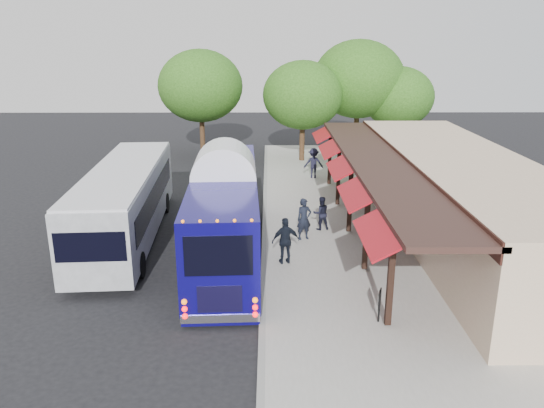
% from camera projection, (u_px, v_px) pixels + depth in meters
% --- Properties ---
extents(ground, '(90.00, 90.00, 0.00)m').
position_uv_depth(ground, '(262.00, 274.00, 19.63)').
color(ground, black).
rests_on(ground, ground).
extents(sidewalk, '(10.00, 40.00, 0.15)m').
position_uv_depth(sidewalk, '(376.00, 234.00, 23.46)').
color(sidewalk, '#9E9B93').
rests_on(sidewalk, ground).
extents(curb, '(0.20, 40.00, 0.16)m').
position_uv_depth(curb, '(264.00, 234.00, 23.43)').
color(curb, gray).
rests_on(curb, ground).
extents(station_shelter, '(8.15, 20.00, 3.60)m').
position_uv_depth(station_shelter, '(456.00, 195.00, 22.95)').
color(station_shelter, tan).
rests_on(station_shelter, ground).
extents(coach_bus, '(2.93, 11.53, 3.66)m').
position_uv_depth(coach_bus, '(225.00, 210.00, 20.66)').
color(coach_bus, '#0D075C').
rests_on(coach_bus, ground).
extents(city_bus, '(3.30, 11.88, 3.15)m').
position_uv_depth(city_bus, '(126.00, 200.00, 22.67)').
color(city_bus, gray).
rests_on(city_bus, ground).
extents(ped_a, '(0.76, 0.62, 1.79)m').
position_uv_depth(ped_a, '(304.00, 219.00, 22.42)').
color(ped_a, black).
rests_on(ped_a, sidewalk).
extents(ped_b, '(0.85, 0.72, 1.52)m').
position_uv_depth(ped_b, '(321.00, 213.00, 23.59)').
color(ped_b, black).
rests_on(ped_b, sidewalk).
extents(ped_c, '(1.13, 0.67, 1.81)m').
position_uv_depth(ped_c, '(286.00, 241.00, 19.98)').
color(ped_c, black).
rests_on(ped_c, sidewalk).
extents(ped_d, '(1.20, 0.71, 1.83)m').
position_uv_depth(ped_d, '(314.00, 163.00, 32.37)').
color(ped_d, black).
rests_on(ped_d, sidewalk).
extents(sign_board, '(0.19, 0.45, 1.03)m').
position_uv_depth(sign_board, '(380.00, 301.00, 15.85)').
color(sign_board, black).
rests_on(sign_board, sidewalk).
extents(tree_left, '(5.46, 5.46, 6.99)m').
position_uv_depth(tree_left, '(303.00, 95.00, 36.03)').
color(tree_left, '#382314').
rests_on(tree_left, ground).
extents(tree_mid, '(6.51, 6.51, 8.34)m').
position_uv_depth(tree_mid, '(358.00, 79.00, 37.86)').
color(tree_mid, '#382314').
rests_on(tree_mid, ground).
extents(tree_right, '(5.08, 5.08, 6.50)m').
position_uv_depth(tree_right, '(398.00, 97.00, 37.89)').
color(tree_right, '#382314').
rests_on(tree_right, ground).
extents(tree_far, '(6.00, 6.00, 7.69)m').
position_uv_depth(tree_far, '(200.00, 86.00, 37.59)').
color(tree_far, '#382314').
rests_on(tree_far, ground).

